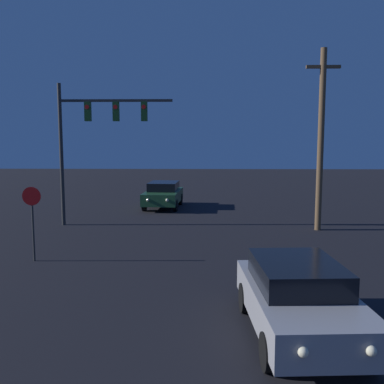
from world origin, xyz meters
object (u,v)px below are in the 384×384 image
Objects in this scene: traffic_signal_mast at (92,129)px; utility_pole at (321,138)px; car_near at (298,298)px; car_far at (163,194)px; stop_sign at (32,211)px.

utility_pole is (10.58, -0.91, -0.43)m from traffic_signal_mast.
utility_pole reaches higher than car_near.
utility_pole reaches higher than car_far.
car_far is at bearing -79.06° from car_near.
stop_sign reaches higher than car_far.
car_far is (-4.38, 17.27, 0.00)m from car_near.
car_near is at bearing -58.31° from traffic_signal_mast.
utility_pole is (7.71, -6.45, 3.39)m from car_far.
utility_pole is at bearing -4.92° from traffic_signal_mast.
car_far is 1.74× the size of stop_sign.
stop_sign is (-0.51, -6.29, -2.90)m from traffic_signal_mast.
car_near is 1.00× the size of car_far.
traffic_signal_mast is at bearing 66.24° from car_far.
car_far is at bearing 140.10° from utility_pole.
utility_pole reaches higher than stop_sign.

